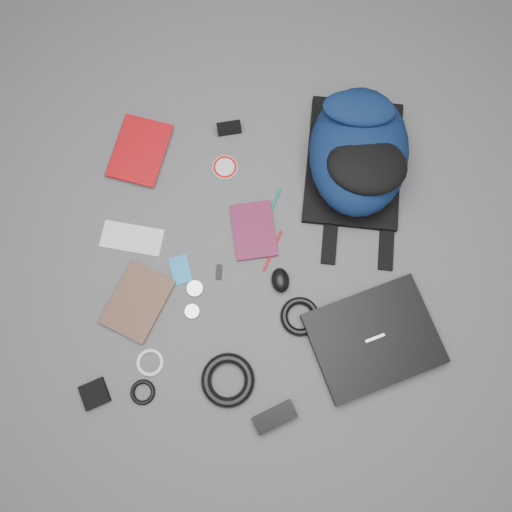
{
  "coord_description": "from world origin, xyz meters",
  "views": [
    {
      "loc": [
        -0.0,
        -0.38,
        1.66
      ],
      "look_at": [
        0.0,
        0.0,
        0.02
      ],
      "focal_mm": 35.0,
      "sensor_mm": 36.0,
      "label": 1
    }
  ],
  "objects_px": {
    "comic_book": "(115,291)",
    "power_brick": "(275,417)",
    "laptop": "(374,338)",
    "compact_camera": "(229,128)",
    "pouch": "(95,394)",
    "backpack": "(359,151)",
    "textbook_red": "(115,145)",
    "dvd_case": "(254,230)",
    "mouse": "(280,280)"
  },
  "relations": [
    {
      "from": "laptop",
      "to": "comic_book",
      "type": "distance_m",
      "value": 0.87
    },
    {
      "from": "comic_book",
      "to": "backpack",
      "type": "bearing_deg",
      "value": 55.36
    },
    {
      "from": "pouch",
      "to": "compact_camera",
      "type": "bearing_deg",
      "value": 64.95
    },
    {
      "from": "laptop",
      "to": "comic_book",
      "type": "bearing_deg",
      "value": 148.99
    },
    {
      "from": "comic_book",
      "to": "power_brick",
      "type": "xyz_separation_m",
      "value": [
        0.52,
        -0.41,
        0.01
      ]
    },
    {
      "from": "laptop",
      "to": "compact_camera",
      "type": "distance_m",
      "value": 0.88
    },
    {
      "from": "comic_book",
      "to": "power_brick",
      "type": "bearing_deg",
      "value": -11.28
    },
    {
      "from": "comic_book",
      "to": "laptop",
      "type": "bearing_deg",
      "value": 15.49
    },
    {
      "from": "comic_book",
      "to": "power_brick",
      "type": "distance_m",
      "value": 0.66
    },
    {
      "from": "comic_book",
      "to": "power_brick",
      "type": "height_order",
      "value": "power_brick"
    },
    {
      "from": "backpack",
      "to": "laptop",
      "type": "relative_size",
      "value": 1.31
    },
    {
      "from": "compact_camera",
      "to": "mouse",
      "type": "bearing_deg",
      "value": -81.69
    },
    {
      "from": "backpack",
      "to": "comic_book",
      "type": "height_order",
      "value": "backpack"
    },
    {
      "from": "backpack",
      "to": "power_brick",
      "type": "distance_m",
      "value": 0.91
    },
    {
      "from": "compact_camera",
      "to": "power_brick",
      "type": "distance_m",
      "value": 1.0
    },
    {
      "from": "dvd_case",
      "to": "pouch",
      "type": "xyz_separation_m",
      "value": [
        -0.51,
        -0.54,
        0.0
      ]
    },
    {
      "from": "dvd_case",
      "to": "mouse",
      "type": "distance_m",
      "value": 0.2
    },
    {
      "from": "backpack",
      "to": "mouse",
      "type": "bearing_deg",
      "value": -115.7
    },
    {
      "from": "compact_camera",
      "to": "pouch",
      "type": "bearing_deg",
      "value": -124.0
    },
    {
      "from": "compact_camera",
      "to": "power_brick",
      "type": "bearing_deg",
      "value": -90.56
    },
    {
      "from": "compact_camera",
      "to": "mouse",
      "type": "height_order",
      "value": "compact_camera"
    },
    {
      "from": "textbook_red",
      "to": "comic_book",
      "type": "bearing_deg",
      "value": -71.69
    },
    {
      "from": "dvd_case",
      "to": "compact_camera",
      "type": "bearing_deg",
      "value": 95.51
    },
    {
      "from": "laptop",
      "to": "pouch",
      "type": "relative_size",
      "value": 4.85
    },
    {
      "from": "mouse",
      "to": "laptop",
      "type": "bearing_deg",
      "value": -38.68
    },
    {
      "from": "comic_book",
      "to": "pouch",
      "type": "distance_m",
      "value": 0.34
    },
    {
      "from": "comic_book",
      "to": "compact_camera",
      "type": "distance_m",
      "value": 0.69
    },
    {
      "from": "backpack",
      "to": "power_brick",
      "type": "bearing_deg",
      "value": -102.23
    },
    {
      "from": "mouse",
      "to": "compact_camera",
      "type": "bearing_deg",
      "value": 101.57
    },
    {
      "from": "backpack",
      "to": "power_brick",
      "type": "height_order",
      "value": "backpack"
    },
    {
      "from": "power_brick",
      "to": "dvd_case",
      "type": "bearing_deg",
      "value": 70.81
    },
    {
      "from": "power_brick",
      "to": "pouch",
      "type": "height_order",
      "value": "power_brick"
    },
    {
      "from": "backpack",
      "to": "textbook_red",
      "type": "bearing_deg",
      "value": -178.43
    },
    {
      "from": "laptop",
      "to": "textbook_red",
      "type": "height_order",
      "value": "laptop"
    },
    {
      "from": "mouse",
      "to": "pouch",
      "type": "xyz_separation_m",
      "value": [
        -0.6,
        -0.36,
        -0.01
      ]
    },
    {
      "from": "laptop",
      "to": "backpack",
      "type": "bearing_deg",
      "value": 72.95
    },
    {
      "from": "dvd_case",
      "to": "power_brick",
      "type": "distance_m",
      "value": 0.62
    },
    {
      "from": "mouse",
      "to": "power_brick",
      "type": "bearing_deg",
      "value": -99.12
    },
    {
      "from": "comic_book",
      "to": "dvd_case",
      "type": "xyz_separation_m",
      "value": [
        0.46,
        0.21,
        -0.0
      ]
    },
    {
      "from": "laptop",
      "to": "compact_camera",
      "type": "relative_size",
      "value": 4.62
    },
    {
      "from": "backpack",
      "to": "textbook_red",
      "type": "distance_m",
      "value": 0.85
    },
    {
      "from": "mouse",
      "to": "backpack",
      "type": "bearing_deg",
      "value": 51.93
    },
    {
      "from": "comic_book",
      "to": "textbook_red",
      "type": "bearing_deg",
      "value": 119.53
    },
    {
      "from": "backpack",
      "to": "mouse",
      "type": "xyz_separation_m",
      "value": [
        -0.27,
        -0.42,
        -0.09
      ]
    },
    {
      "from": "laptop",
      "to": "dvd_case",
      "type": "bearing_deg",
      "value": 116.2
    },
    {
      "from": "textbook_red",
      "to": "backpack",
      "type": "bearing_deg",
      "value": 10.25
    },
    {
      "from": "textbook_red",
      "to": "pouch",
      "type": "xyz_separation_m",
      "value": [
        -0.02,
        -0.86,
        -0.0
      ]
    },
    {
      "from": "compact_camera",
      "to": "power_brick",
      "type": "relative_size",
      "value": 0.63
    },
    {
      "from": "power_brick",
      "to": "pouch",
      "type": "bearing_deg",
      "value": 147.57
    },
    {
      "from": "laptop",
      "to": "mouse",
      "type": "relative_size",
      "value": 4.67
    }
  ]
}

